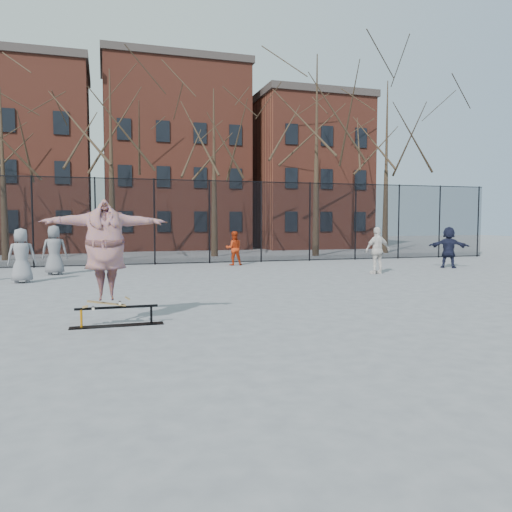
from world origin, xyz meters
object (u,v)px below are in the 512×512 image
object	(u,v)px
bystander_white	(377,250)
bystander_extra	(54,250)
skater	(105,252)
bystander_grey	(21,256)
bystander_navy	(449,247)
skateboard	(107,304)
skate_rail	(117,318)
bystander_red	(234,248)

from	to	relation	value
bystander_white	bystander_extra	world-z (taller)	bystander_extra
skater	bystander_grey	distance (m)	8.38
bystander_navy	bystander_grey	bearing A→B (deg)	41.76
skater	bystander_extra	world-z (taller)	skater
skateboard	skater	xyz separation A→B (m)	(0.00, 0.00, 1.01)
skate_rail	skateboard	distance (m)	0.34
skate_rail	bystander_navy	size ratio (longest dim) A/B	0.99
bystander_red	bystander_navy	size ratio (longest dim) A/B	0.88
skateboard	bystander_grey	bearing A→B (deg)	108.23
bystander_white	bystander_red	bearing A→B (deg)	-54.80
skateboard	bystander_white	world-z (taller)	bystander_white
bystander_navy	skateboard	bearing A→B (deg)	70.69
skate_rail	skateboard	world-z (taller)	skateboard
bystander_grey	bystander_white	distance (m)	12.70
bystander_grey	bystander_red	distance (m)	9.36
bystander_red	bystander_white	world-z (taller)	bystander_white
skateboard	bystander_grey	world-z (taller)	bystander_grey
skateboard	bystander_grey	xyz separation A→B (m)	(-2.62, 7.94, 0.47)
bystander_white	bystander_navy	distance (m)	4.44
bystander_white	bystander_navy	world-z (taller)	bystander_white
skater	bystander_white	world-z (taller)	skater
skater	bystander_red	world-z (taller)	skater
skate_rail	bystander_extra	world-z (taller)	bystander_extra
skate_rail	skater	xyz separation A→B (m)	(-0.19, 0.00, 1.30)
skater	bystander_red	distance (m)	13.53
skate_rail	bystander_navy	world-z (taller)	bystander_navy
skate_rail	bystander_white	distance (m)	12.11
bystander_navy	bystander_extra	world-z (taller)	bystander_extra
bystander_red	bystander_navy	distance (m)	9.47
skater	bystander_red	bearing A→B (deg)	66.16
skateboard	bystander_red	size ratio (longest dim) A/B	0.49
skater	bystander_white	xyz separation A→B (m)	(10.04, 7.00, -0.54)
bystander_grey	bystander_extra	world-z (taller)	bystander_extra
skater	bystander_navy	bearing A→B (deg)	31.17
skate_rail	bystander_navy	bearing A→B (deg)	30.40
bystander_grey	skate_rail	bearing A→B (deg)	105.09
bystander_red	bystander_extra	distance (m)	7.76
skate_rail	bystander_white	world-z (taller)	bystander_white
skater	bystander_navy	size ratio (longest dim) A/B	1.33
bystander_red	bystander_white	bearing A→B (deg)	134.75
skate_rail	bystander_white	bearing A→B (deg)	35.39
bystander_navy	skate_rail	bearing A→B (deg)	71.02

